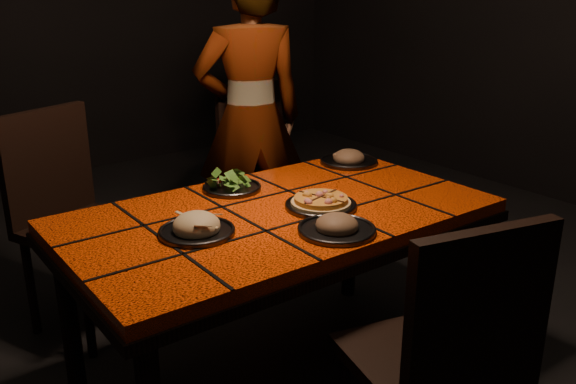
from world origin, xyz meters
TOP-DOWN VIEW (x-y plane):
  - room_shell at (0.00, 0.00)m, footprint 6.04×7.04m
  - dining_table at (0.00, 0.00)m, footprint 1.62×0.92m
  - chair_near at (-0.01, -0.84)m, footprint 0.54×0.54m
  - chair_far_left at (-0.51, 0.95)m, footprint 0.61×0.61m
  - chair_far_right at (0.67, 1.09)m, footprint 0.48×0.48m
  - diner at (0.55, 1.03)m, footprint 0.72×0.58m
  - plate_pizza at (0.14, -0.08)m, footprint 0.28×0.28m
  - plate_pasta at (-0.37, -0.03)m, footprint 0.26×0.26m
  - plate_salad at (-0.02, 0.30)m, footprint 0.25×0.25m
  - plate_mushroom_a at (0.03, -0.30)m, footprint 0.27×0.27m
  - plate_mushroom_b at (0.64, 0.31)m, footprint 0.27×0.27m

SIDE VIEW (x-z plane):
  - chair_near at x=-0.01m, z-range 0.07..1.06m
  - chair_far_right at x=0.67m, z-range 0.07..1.10m
  - chair_far_left at x=-0.51m, z-range 0.08..1.11m
  - dining_table at x=0.00m, z-range 0.30..1.05m
  - plate_pizza at x=0.14m, z-range 0.75..0.79m
  - plate_pasta at x=-0.37m, z-range 0.73..0.82m
  - plate_mushroom_a at x=0.03m, z-range 0.73..0.82m
  - plate_mushroom_b at x=0.64m, z-range 0.73..0.82m
  - plate_salad at x=-0.02m, z-range 0.74..0.81m
  - diner at x=0.55m, z-range 0.00..1.70m
  - room_shell at x=0.00m, z-range -0.04..3.04m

